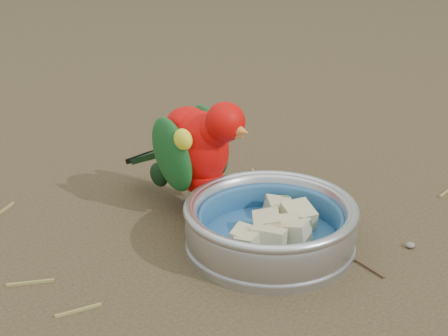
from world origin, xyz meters
TOP-DOWN VIEW (x-y plane):
  - ground at (0.00, 0.00)m, footprint 60.00×60.00m
  - food_bowl at (0.10, -0.04)m, footprint 0.21×0.21m
  - bowl_wall at (0.10, -0.04)m, footprint 0.21×0.21m
  - fruit_wedges at (0.10, -0.04)m, footprint 0.13×0.13m
  - lory_parrot at (0.08, 0.10)m, footprint 0.14×0.22m
  - ground_debris at (0.04, 0.06)m, footprint 0.90×0.80m

SIDE VIEW (x-z plane):
  - ground at x=0.00m, z-range 0.00..0.00m
  - ground_debris at x=0.04m, z-range 0.00..0.01m
  - food_bowl at x=0.10m, z-range 0.00..0.02m
  - fruit_wedges at x=0.10m, z-range 0.02..0.05m
  - bowl_wall at x=0.10m, z-range 0.02..0.06m
  - lory_parrot at x=0.08m, z-range 0.00..0.16m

